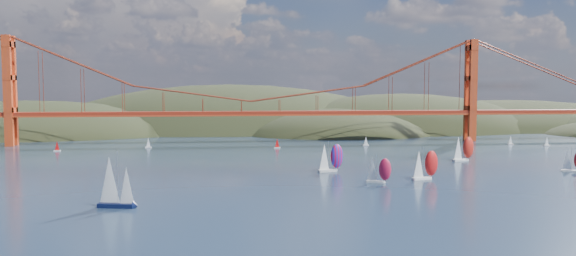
# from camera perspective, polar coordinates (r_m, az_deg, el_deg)

# --- Properties ---
(ground) EXTENTS (1200.00, 1200.00, 0.00)m
(ground) POSITION_cam_1_polar(r_m,az_deg,el_deg) (118.39, 0.44, -10.33)
(ground) COLOR black
(ground) RESTS_ON ground
(headlands) EXTENTS (725.00, 225.00, 96.00)m
(headlands) POSITION_cam_1_polar(r_m,az_deg,el_deg) (398.65, 2.04, -1.83)
(headlands) COLOR black
(headlands) RESTS_ON ground
(bridge) EXTENTS (552.00, 12.00, 55.00)m
(bridge) POSITION_cam_1_polar(r_m,az_deg,el_deg) (293.99, -4.13, 4.72)
(bridge) COLOR maroon
(bridge) RESTS_ON ground
(sloop_navy) EXTENTS (9.40, 5.99, 14.02)m
(sloop_navy) POSITION_cam_1_polar(r_m,az_deg,el_deg) (144.91, -17.21, -5.32)
(sloop_navy) COLOR black
(sloop_navy) RESTS_ON ground
(racer_0) EXTENTS (7.81, 5.64, 8.77)m
(racer_0) POSITION_cam_1_polar(r_m,az_deg,el_deg) (175.66, 9.16, -4.20)
(racer_0) COLOR silver
(racer_0) RESTS_ON ground
(racer_1) EXTENTS (9.32, 5.23, 10.45)m
(racer_1) POSITION_cam_1_polar(r_m,az_deg,el_deg) (184.92, 13.72, -3.59)
(racer_1) COLOR white
(racer_1) RESTS_ON ground
(racer_2) EXTENTS (7.84, 5.47, 8.78)m
(racer_2) POSITION_cam_1_polar(r_m,az_deg,el_deg) (219.18, 26.99, -2.93)
(racer_2) COLOR silver
(racer_2) RESTS_ON ground
(racer_3) EXTENTS (9.69, 5.62, 10.86)m
(racer_3) POSITION_cam_1_polar(r_m,az_deg,el_deg) (234.61, 17.36, -1.97)
(racer_3) COLOR white
(racer_3) RESTS_ON ground
(racer_rwb) EXTENTS (9.70, 5.82, 10.87)m
(racer_rwb) POSITION_cam_1_polar(r_m,az_deg,el_deg) (196.64, 4.32, -2.96)
(racer_rwb) COLOR silver
(racer_rwb) RESTS_ON ground
(distant_boat_2) EXTENTS (3.00, 2.00, 4.70)m
(distant_boat_2) POSITION_cam_1_polar(r_m,az_deg,el_deg) (278.53, -22.41, -1.71)
(distant_boat_2) COLOR silver
(distant_boat_2) RESTS_ON ground
(distant_boat_3) EXTENTS (3.00, 2.00, 4.70)m
(distant_boat_3) POSITION_cam_1_polar(r_m,az_deg,el_deg) (280.66, -14.00, -1.47)
(distant_boat_3) COLOR silver
(distant_boat_3) RESTS_ON ground
(distant_boat_4) EXTENTS (3.00, 2.00, 4.70)m
(distant_boat_4) POSITION_cam_1_polar(r_m,az_deg,el_deg) (308.34, 21.67, -1.14)
(distant_boat_4) COLOR silver
(distant_boat_4) RESTS_ON ground
(distant_boat_5) EXTENTS (3.00, 2.00, 4.70)m
(distant_boat_5) POSITION_cam_1_polar(r_m,az_deg,el_deg) (308.78, 24.81, -1.22)
(distant_boat_5) COLOR silver
(distant_boat_5) RESTS_ON ground
(distant_boat_8) EXTENTS (3.00, 2.00, 4.70)m
(distant_boat_8) POSITION_cam_1_polar(r_m,az_deg,el_deg) (284.30, 7.92, -1.31)
(distant_boat_8) COLOR silver
(distant_boat_8) RESTS_ON ground
(distant_boat_9) EXTENTS (3.00, 2.00, 4.70)m
(distant_boat_9) POSITION_cam_1_polar(r_m,az_deg,el_deg) (270.41, -1.11, -1.56)
(distant_boat_9) COLOR silver
(distant_boat_9) RESTS_ON ground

